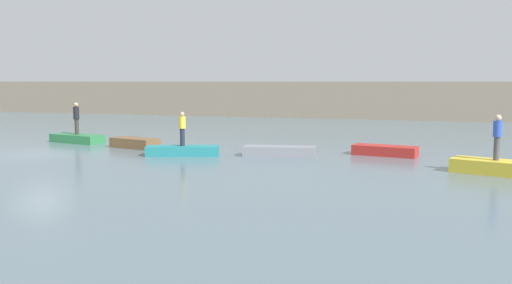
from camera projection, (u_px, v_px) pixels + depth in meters
name	position (u px, v px, depth m)	size (l,w,h in m)	color
ground_plane	(40.00, 154.00, 25.18)	(120.00, 120.00, 0.00)	slate
embankment_wall	(239.00, 99.00, 52.00)	(80.00, 1.20, 3.43)	gray
rowboat_green	(77.00, 138.00, 29.83)	(3.25, 1.16, 0.47)	#2D7F47
rowboat_brown	(135.00, 143.00, 27.51)	(2.65, 1.11, 0.51)	brown
rowboat_teal	(183.00, 151.00, 24.59)	(3.35, 0.94, 0.45)	teal
rowboat_grey	(279.00, 151.00, 24.40)	(3.31, 0.94, 0.46)	gray
rowboat_red	(385.00, 151.00, 24.64)	(2.93, 1.05, 0.46)	red
rowboat_yellow	(496.00, 167.00, 19.66)	(3.11, 1.16, 0.52)	gold
person_dark_shirt	(76.00, 117.00, 29.69)	(0.32, 0.32, 1.80)	#38332D
person_yellow_shirt	(182.00, 127.00, 24.47)	(0.32, 0.32, 1.60)	#232838
person_blue_shirt	(497.00, 135.00, 19.52)	(0.32, 0.32, 1.70)	#4C4C56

